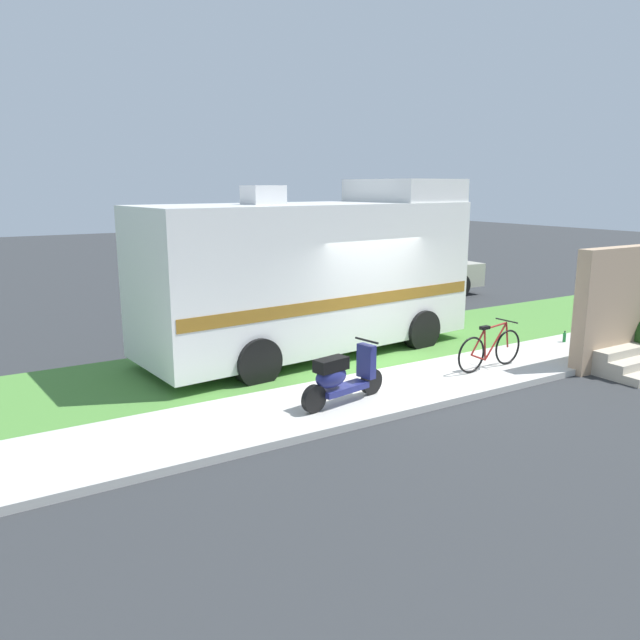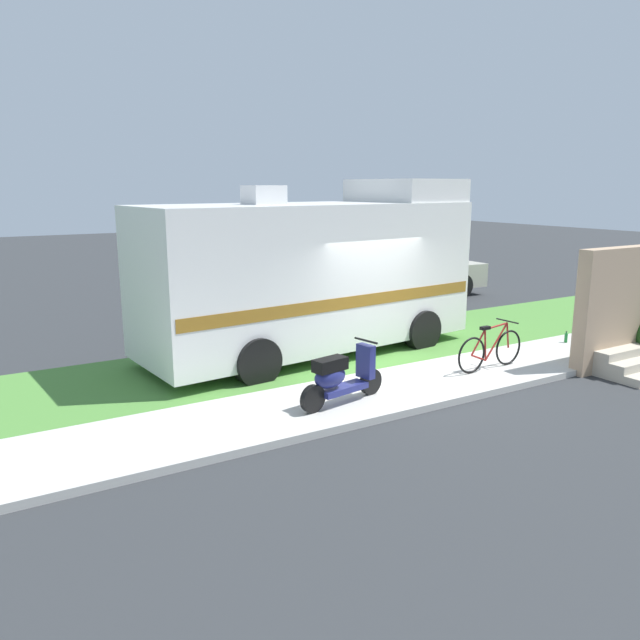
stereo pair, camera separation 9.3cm
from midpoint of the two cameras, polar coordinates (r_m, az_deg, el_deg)
The scene contains 9 objects.
ground_plane at distance 12.25m, azimuth 6.95°, elevation -4.52°, with size 80.00×80.00×0.00m, color #2D3033.
sidewalk at distance 11.36m, azimuth 10.68°, elevation -5.70°, with size 24.00×2.00×0.12m.
grass_strip at distance 13.41m, azimuth 3.02°, elevation -2.79°, with size 24.00×3.40×0.08m.
motorhome_rv at distance 12.85m, azimuth -0.40°, elevation 4.41°, with size 7.34×3.05×3.70m.
scooter at distance 9.77m, azimuth 2.15°, elevation -5.30°, with size 1.71×0.60×0.97m.
bicycle at distance 12.08m, azimuth 15.80°, elevation -2.65°, with size 1.71×0.52×0.90m.
pickup_truck_near at distance 19.78m, azimuth 7.08°, elevation 4.76°, with size 5.16×2.26×1.80m.
porch_steps at distance 13.21m, azimuth 26.18°, elevation -0.15°, with size 2.00×1.26×2.40m.
bottle_green at distance 14.75m, azimuth 22.11°, elevation -1.54°, with size 0.07×0.07×0.25m.
Camera 2 is at (-7.21, -9.25, 3.54)m, focal length 34.35 mm.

